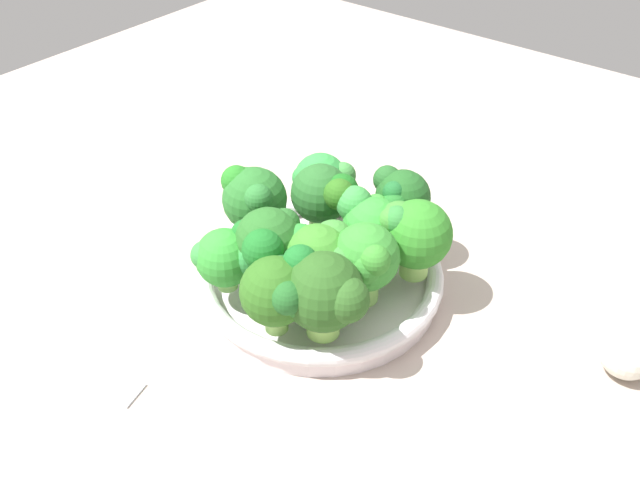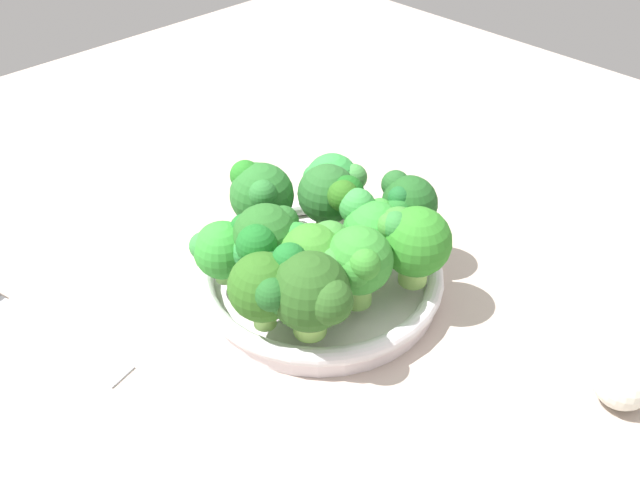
{
  "view_description": "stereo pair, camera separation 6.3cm",
  "coord_description": "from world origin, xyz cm",
  "px_view_note": "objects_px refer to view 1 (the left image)",
  "views": [
    {
      "loc": [
        -41.08,
        -34.06,
        44.16
      ],
      "look_at": [
        -2.17,
        -3.21,
        5.93
      ],
      "focal_mm": 38.88,
      "sensor_mm": 36.0,
      "label": 1
    },
    {
      "loc": [
        -36.89,
        -38.71,
        44.16
      ],
      "look_at": [
        -2.17,
        -3.21,
        5.93
      ],
      "focal_mm": 38.88,
      "sensor_mm": 36.0,
      "label": 2
    }
  ],
  "objects_px": {
    "broccoli_floret_10": "(329,196)",
    "bowl": "(320,277)",
    "broccoli_floret_5": "(280,292)",
    "garlic_bulb": "(628,352)",
    "broccoli_floret_11": "(400,198)",
    "broccoli_floret_4": "(325,292)",
    "broccoli_floret_7": "(268,242)",
    "broccoli_floret_2": "(322,180)",
    "broccoli_floret_8": "(366,260)",
    "broccoli_floret_3": "(371,225)",
    "broccoli_floret_9": "(321,258)",
    "broccoli_floret_0": "(228,258)",
    "broccoli_floret_1": "(253,198)",
    "broccoli_floret_6": "(412,233)"
  },
  "relations": [
    {
      "from": "broccoli_floret_10",
      "to": "bowl",
      "type": "bearing_deg",
      "value": -151.69
    },
    {
      "from": "broccoli_floret_5",
      "to": "garlic_bulb",
      "type": "relative_size",
      "value": 1.52
    },
    {
      "from": "bowl",
      "to": "broccoli_floret_11",
      "type": "bearing_deg",
      "value": -19.83
    },
    {
      "from": "broccoli_floret_5",
      "to": "garlic_bulb",
      "type": "xyz_separation_m",
      "value": [
        0.16,
        -0.24,
        -0.05
      ]
    },
    {
      "from": "broccoli_floret_10",
      "to": "broccoli_floret_11",
      "type": "height_order",
      "value": "broccoli_floret_10"
    },
    {
      "from": "broccoli_floret_4",
      "to": "broccoli_floret_11",
      "type": "distance_m",
      "value": 0.15
    },
    {
      "from": "broccoli_floret_7",
      "to": "broccoli_floret_2",
      "type": "bearing_deg",
      "value": 16.24
    },
    {
      "from": "broccoli_floret_8",
      "to": "garlic_bulb",
      "type": "xyz_separation_m",
      "value": [
        0.09,
        -0.2,
        -0.05
      ]
    },
    {
      "from": "broccoli_floret_2",
      "to": "broccoli_floret_3",
      "type": "relative_size",
      "value": 0.87
    },
    {
      "from": "broccoli_floret_5",
      "to": "broccoli_floret_8",
      "type": "height_order",
      "value": "broccoli_floret_8"
    },
    {
      "from": "bowl",
      "to": "broccoli_floret_9",
      "type": "xyz_separation_m",
      "value": [
        -0.03,
        -0.02,
        0.05
      ]
    },
    {
      "from": "broccoli_floret_2",
      "to": "broccoli_floret_4",
      "type": "distance_m",
      "value": 0.18
    },
    {
      "from": "broccoli_floret_0",
      "to": "broccoli_floret_1",
      "type": "relative_size",
      "value": 0.83
    },
    {
      "from": "broccoli_floret_0",
      "to": "broccoli_floret_9",
      "type": "xyz_separation_m",
      "value": [
        0.04,
        -0.07,
        0.01
      ]
    },
    {
      "from": "bowl",
      "to": "broccoli_floret_5",
      "type": "height_order",
      "value": "broccoli_floret_5"
    },
    {
      "from": "broccoli_floret_2",
      "to": "broccoli_floret_7",
      "type": "xyz_separation_m",
      "value": [
        -0.12,
        -0.03,
        0.01
      ]
    },
    {
      "from": "broccoli_floret_6",
      "to": "broccoli_floret_8",
      "type": "bearing_deg",
      "value": 169.88
    },
    {
      "from": "broccoli_floret_0",
      "to": "garlic_bulb",
      "type": "xyz_separation_m",
      "value": [
        0.15,
        -0.31,
        -0.04
      ]
    },
    {
      "from": "broccoli_floret_5",
      "to": "broccoli_floret_6",
      "type": "xyz_separation_m",
      "value": [
        0.13,
        -0.04,
        0.0
      ]
    },
    {
      "from": "broccoli_floret_4",
      "to": "broccoli_floret_6",
      "type": "bearing_deg",
      "value": -6.69
    },
    {
      "from": "broccoli_floret_2",
      "to": "broccoli_floret_3",
      "type": "height_order",
      "value": "broccoli_floret_3"
    },
    {
      "from": "broccoli_floret_1",
      "to": "broccoli_floret_3",
      "type": "height_order",
      "value": "broccoli_floret_1"
    },
    {
      "from": "broccoli_floret_9",
      "to": "broccoli_floret_10",
      "type": "relative_size",
      "value": 1.06
    },
    {
      "from": "broccoli_floret_8",
      "to": "broccoli_floret_4",
      "type": "bearing_deg",
      "value": 177.05
    },
    {
      "from": "broccoli_floret_0",
      "to": "broccoli_floret_3",
      "type": "relative_size",
      "value": 0.85
    },
    {
      "from": "broccoli_floret_0",
      "to": "broccoli_floret_10",
      "type": "xyz_separation_m",
      "value": [
        0.11,
        -0.02,
        0.01
      ]
    },
    {
      "from": "broccoli_floret_2",
      "to": "broccoli_floret_10",
      "type": "bearing_deg",
      "value": -133.12
    },
    {
      "from": "broccoli_floret_6",
      "to": "broccoli_floret_9",
      "type": "distance_m",
      "value": 0.09
    },
    {
      "from": "broccoli_floret_1",
      "to": "broccoli_floret_4",
      "type": "xyz_separation_m",
      "value": [
        -0.06,
        -0.14,
        0.0
      ]
    },
    {
      "from": "broccoli_floret_0",
      "to": "broccoli_floret_10",
      "type": "relative_size",
      "value": 0.82
    },
    {
      "from": "broccoli_floret_0",
      "to": "broccoli_floret_5",
      "type": "relative_size",
      "value": 0.87
    },
    {
      "from": "broccoli_floret_9",
      "to": "broccoli_floret_10",
      "type": "xyz_separation_m",
      "value": [
        0.07,
        0.05,
        0.01
      ]
    },
    {
      "from": "broccoli_floret_6",
      "to": "broccoli_floret_7",
      "type": "distance_m",
      "value": 0.13
    },
    {
      "from": "broccoli_floret_11",
      "to": "broccoli_floret_6",
      "type": "bearing_deg",
      "value": -136.14
    },
    {
      "from": "broccoli_floret_0",
      "to": "broccoli_floret_1",
      "type": "height_order",
      "value": "broccoli_floret_1"
    },
    {
      "from": "bowl",
      "to": "broccoli_floret_10",
      "type": "xyz_separation_m",
      "value": [
        0.04,
        0.02,
        0.06
      ]
    },
    {
      "from": "broccoli_floret_1",
      "to": "broccoli_floret_7",
      "type": "height_order",
      "value": "broccoli_floret_7"
    },
    {
      "from": "broccoli_floret_3",
      "to": "broccoli_floret_5",
      "type": "bearing_deg",
      "value": 177.67
    },
    {
      "from": "broccoli_floret_2",
      "to": "broccoli_floret_8",
      "type": "distance_m",
      "value": 0.14
    },
    {
      "from": "broccoli_floret_2",
      "to": "broccoli_floret_9",
      "type": "distance_m",
      "value": 0.13
    },
    {
      "from": "broccoli_floret_2",
      "to": "broccoli_floret_11",
      "type": "height_order",
      "value": "broccoli_floret_11"
    },
    {
      "from": "bowl",
      "to": "broccoli_floret_2",
      "type": "distance_m",
      "value": 0.1
    },
    {
      "from": "broccoli_floret_5",
      "to": "broccoli_floret_7",
      "type": "distance_m",
      "value": 0.06
    },
    {
      "from": "broccoli_floret_8",
      "to": "broccoli_floret_11",
      "type": "bearing_deg",
      "value": 16.93
    },
    {
      "from": "broccoli_floret_0",
      "to": "broccoli_floret_8",
      "type": "distance_m",
      "value": 0.12
    },
    {
      "from": "bowl",
      "to": "broccoli_floret_9",
      "type": "distance_m",
      "value": 0.07
    },
    {
      "from": "broccoli_floret_1",
      "to": "broccoli_floret_0",
      "type": "bearing_deg",
      "value": -153.37
    },
    {
      "from": "broccoli_floret_0",
      "to": "broccoli_floret_9",
      "type": "height_order",
      "value": "broccoli_floret_9"
    },
    {
      "from": "broccoli_floret_0",
      "to": "broccoli_floret_2",
      "type": "height_order",
      "value": "broccoli_floret_2"
    },
    {
      "from": "bowl",
      "to": "broccoli_floret_8",
      "type": "relative_size",
      "value": 3.04
    }
  ]
}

